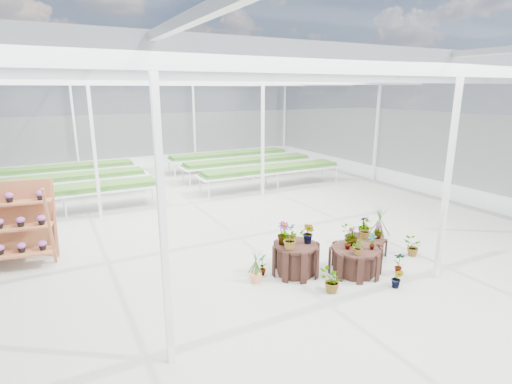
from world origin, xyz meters
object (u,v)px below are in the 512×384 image
shelf_rack (11,226)px  plinth_tall (296,259)px  plinth_low (366,246)px  plinth_mid (355,261)px

shelf_rack → plinth_tall: bearing=-22.2°
plinth_low → shelf_rack: shelf_rack is taller
plinth_tall → plinth_mid: 1.34m
plinth_tall → plinth_mid: (1.20, -0.60, -0.05)m
plinth_low → shelf_rack: size_ratio=0.48×
plinth_tall → shelf_rack: shelf_rack is taller
plinth_mid → shelf_rack: shelf_rack is taller
plinth_tall → shelf_rack: size_ratio=0.53×
plinth_mid → plinth_low: size_ratio=1.21×
plinth_tall → shelf_rack: 6.65m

